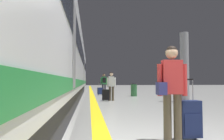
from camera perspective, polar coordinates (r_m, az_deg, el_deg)
The scene contains 11 objects.
safety_line_strip at distance 13.12m, azimuth -4.96°, elevation -7.56°, with size 0.36×80.00×0.01m, color yellow.
tactile_edge_band at distance 13.12m, azimuth -6.31°, elevation -7.56°, with size 0.57×80.00×0.01m, color slate.
high_speed_train at distance 10.66m, azimuth -15.83°, elevation 4.95°, with size 2.94×32.90×4.97m.
traveller_foreground at distance 4.00m, azimuth 15.10°, elevation -4.04°, with size 0.54×0.29×1.68m.
rolling_suitcase_foreground at distance 4.28m, azimuth 19.45°, elevation -11.81°, with size 0.39×0.25×1.10m.
passenger_near at distance 12.15m, azimuth -0.17°, elevation -3.64°, with size 0.49×0.21×1.58m.
suitcase_near at distance 11.94m, azimuth -1.60°, elevation -6.42°, with size 0.42×0.30×0.62m.
passenger_mid at distance 17.42m, azimuth -2.08°, elevation -3.17°, with size 0.52×0.34×1.68m.
suitcase_mid at distance 17.25m, azimuth -3.12°, elevation -5.42°, with size 0.42×0.32×0.97m.
platform_pillar at distance 11.96m, azimuth 18.28°, elevation 0.38°, with size 0.56×0.56×3.60m.
waste_bin at distance 15.84m, azimuth 5.68°, elevation -5.13°, with size 0.46×0.46×0.91m.
Camera 1 is at (-1.29, -3.07, 1.05)m, focal length 35.32 mm.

